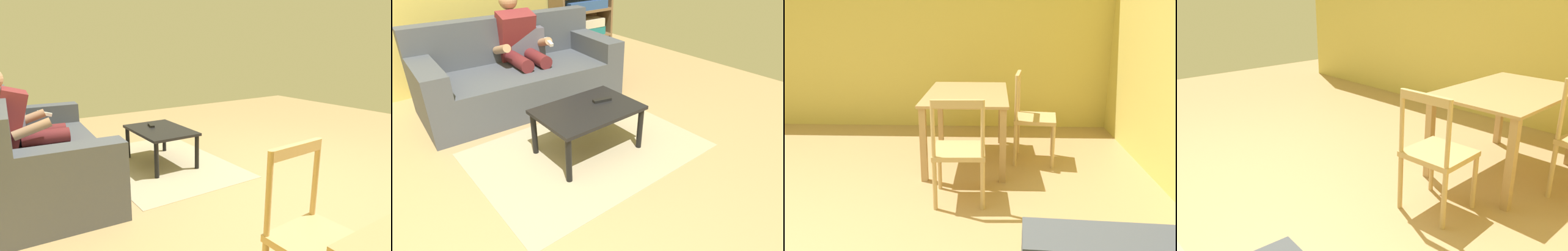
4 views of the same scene
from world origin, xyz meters
TOP-DOWN VIEW (x-y plane):
  - wall_side at (-3.45, 0.00)m, footprint 0.12×6.40m
  - dining_table at (-2.13, 1.33)m, footprint 1.24×0.83m
  - dining_chair_near_wall at (-2.13, 2.01)m, footprint 0.47×0.47m
  - dining_chair_facing_couch at (-1.18, 1.33)m, footprint 0.44×0.44m

SIDE VIEW (x-z plane):
  - dining_chair_facing_couch at x=-1.18m, z-range -0.01..0.90m
  - dining_chair_near_wall at x=-2.13m, z-range 0.00..0.94m
  - dining_table at x=-2.13m, z-range 0.25..0.99m
  - wall_side at x=-3.45m, z-range 0.00..2.54m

